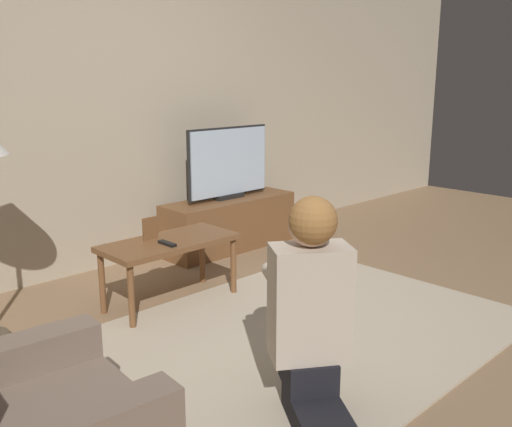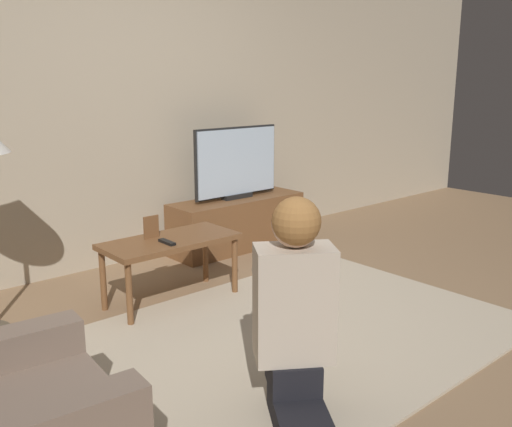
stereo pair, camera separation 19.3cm
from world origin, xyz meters
name	(u,v)px [view 2 (the right image)]	position (x,y,z in m)	size (l,w,h in m)	color
ground_plane	(276,344)	(0.00, 0.00, 0.00)	(10.00, 10.00, 0.00)	#896B4C
wall_back	(105,101)	(0.00, 1.93, 1.30)	(10.00, 0.06, 2.60)	tan
rug	(276,342)	(0.00, 0.00, 0.01)	(2.89, 1.84, 0.02)	#BCAD93
tv_stand	(237,223)	(1.03, 1.60, 0.22)	(1.24, 0.40, 0.45)	brown
tv	(237,163)	(1.03, 1.60, 0.76)	(0.86, 0.08, 0.62)	black
coffee_table	(170,246)	(-0.10, 0.92, 0.39)	(0.89, 0.42, 0.44)	brown
person_kneeling	(295,309)	(-0.41, -0.56, 0.50)	(0.67, 0.83, 0.98)	black
picture_frame	(151,227)	(-0.18, 1.01, 0.52)	(0.11, 0.01, 0.15)	brown
remote	(167,242)	(-0.17, 0.84, 0.45)	(0.04, 0.15, 0.02)	black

